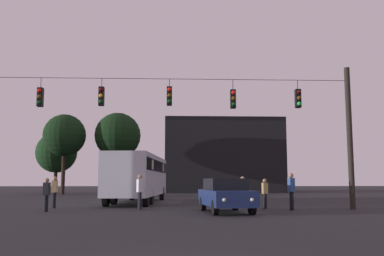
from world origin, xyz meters
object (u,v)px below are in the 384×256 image
object	(u,v)px
pedestrian_crossing_left	(291,189)
tree_right_far	(56,153)
city_bus	(139,174)
tree_behind_building	(118,136)
car_near_right	(226,195)
pedestrian_crossing_right	(140,190)
pedestrian_crossing_center	(265,192)
tree_left_silhouette	(65,136)
pedestrian_near_bus	(243,190)
pedestrian_far_side	(55,190)
pedestrian_trailing	(47,193)
car_far_left	(125,188)

from	to	relation	value
pedestrian_crossing_left	tree_right_far	size ratio (longest dim) A/B	0.25
city_bus	tree_behind_building	size ratio (longest dim) A/B	1.28
car_near_right	tree_right_far	size ratio (longest dim) A/B	0.63
pedestrian_crossing_right	tree_behind_building	world-z (taller)	tree_behind_building
city_bus	pedestrian_crossing_center	size ratio (longest dim) A/B	7.34
pedestrian_crossing_left	tree_behind_building	bearing A→B (deg)	114.82
tree_left_silhouette	pedestrian_crossing_right	bearing A→B (deg)	-67.64
pedestrian_near_bus	tree_behind_building	world-z (taller)	tree_behind_building
tree_right_far	pedestrian_crossing_center	bearing A→B (deg)	-57.17
city_bus	pedestrian_far_side	xyz separation A→B (m)	(-3.94, -5.26, -0.94)
tree_left_silhouette	tree_right_far	size ratio (longest dim) A/B	1.19
pedestrian_far_side	tree_left_silhouette	distance (m)	24.11
city_bus	pedestrian_far_side	world-z (taller)	city_bus
car_near_right	pedestrian_trailing	world-z (taller)	pedestrian_trailing
pedestrian_far_side	pedestrian_crossing_right	bearing A→B (deg)	-16.66
car_far_left	pedestrian_far_side	distance (m)	15.36
car_near_right	car_far_left	distance (m)	19.85
car_far_left	tree_behind_building	world-z (taller)	tree_behind_building
pedestrian_crossing_center	pedestrian_trailing	size ratio (longest dim) A/B	0.98
pedestrian_trailing	tree_left_silhouette	distance (m)	26.78
pedestrian_trailing	tree_left_silhouette	xyz separation A→B (m)	(-5.80, 25.60, 5.33)
city_bus	car_far_left	bearing A→B (deg)	101.09
tree_behind_building	pedestrian_crossing_right	bearing A→B (deg)	-79.88
city_bus	pedestrian_crossing_left	distance (m)	10.94
car_far_left	pedestrian_far_side	size ratio (longest dim) A/B	2.65
city_bus	pedestrian_crossing_left	world-z (taller)	city_bus
city_bus	tree_left_silhouette	distance (m)	20.43
car_far_left	pedestrian_crossing_center	distance (m)	18.36
city_bus	tree_right_far	world-z (taller)	tree_right_far
pedestrian_crossing_left	tree_behind_building	xyz separation A→B (m)	(-11.83, 25.58, 5.23)
car_far_left	tree_left_silhouette	world-z (taller)	tree_left_silhouette
city_bus	pedestrian_far_side	bearing A→B (deg)	-126.83
city_bus	car_far_left	size ratio (longest dim) A/B	2.57
pedestrian_trailing	tree_behind_building	world-z (taller)	tree_behind_building
pedestrian_crossing_right	car_near_right	bearing A→B (deg)	-27.93
car_far_left	car_near_right	bearing A→B (deg)	-70.61
tree_behind_building	city_bus	bearing A→B (deg)	-78.15
pedestrian_far_side	pedestrian_near_bus	bearing A→B (deg)	-1.09
car_near_right	pedestrian_crossing_left	world-z (taller)	pedestrian_crossing_left
pedestrian_far_side	tree_right_far	bearing A→B (deg)	105.18
tree_left_silhouette	city_bus	bearing A→B (deg)	-62.01
pedestrian_near_bus	car_near_right	bearing A→B (deg)	-111.56
tree_behind_building	tree_left_silhouette	bearing A→B (deg)	-174.24
pedestrian_crossing_right	tree_right_far	size ratio (longest dim) A/B	0.24
pedestrian_crossing_left	tree_behind_building	world-z (taller)	tree_behind_building
car_near_right	pedestrian_crossing_right	distance (m)	4.56
tree_right_far	pedestrian_crossing_right	bearing A→B (deg)	-67.48
pedestrian_far_side	tree_left_silhouette	bearing A→B (deg)	103.33
tree_left_silhouette	tree_behind_building	xyz separation A→B (m)	(5.55, 0.56, 0.06)
pedestrian_crossing_left	pedestrian_near_bus	distance (m)	2.84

